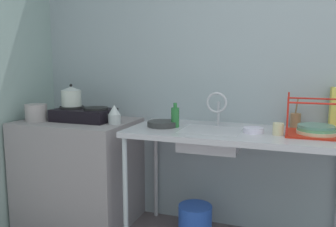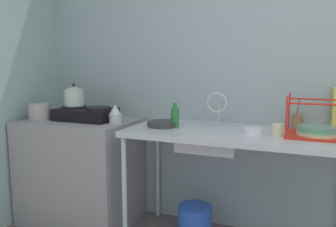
{
  "view_description": "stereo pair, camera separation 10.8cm",
  "coord_description": "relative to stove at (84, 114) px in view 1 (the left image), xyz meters",
  "views": [
    {
      "loc": [
        -0.21,
        -0.88,
        1.35
      ],
      "look_at": [
        -1.07,
        1.52,
        0.98
      ],
      "focal_mm": 36.57,
      "sensor_mm": 36.0,
      "label": 1
    },
    {
      "loc": [
        -0.1,
        -0.85,
        1.35
      ],
      "look_at": [
        -1.07,
        1.52,
        0.98
      ],
      "focal_mm": 36.57,
      "sensor_mm": 36.0,
      "label": 2
    }
  ],
  "objects": [
    {
      "name": "small_bowl_on_drainboard",
      "position": [
        1.38,
        -0.03,
        -0.04
      ],
      "size": [
        0.14,
        0.14,
        0.04
      ],
      "primitive_type": "cylinder",
      "color": "white",
      "rests_on": "counter_sink"
    },
    {
      "name": "frying_pan",
      "position": [
        0.71,
        -0.02,
        -0.03
      ],
      "size": [
        0.23,
        0.23,
        0.04
      ],
      "primitive_type": "cylinder",
      "color": "#343434",
      "rests_on": "counter_sink"
    },
    {
      "name": "dish_rack",
      "position": [
        1.78,
        0.02,
        -0.02
      ],
      "size": [
        0.38,
        0.33,
        0.27
      ],
      "color": "red",
      "rests_on": "counter_sink"
    },
    {
      "name": "bucket_on_floor",
      "position": [
        0.97,
        -0.01,
        -0.79
      ],
      "size": [
        0.26,
        0.26,
        0.28
      ],
      "primitive_type": "cylinder",
      "color": "blue",
      "rests_on": "ground"
    },
    {
      "name": "pot_on_left_burner",
      "position": [
        -0.12,
        0.0,
        0.15
      ],
      "size": [
        0.17,
        0.17,
        0.19
      ],
      "color": "silver",
      "rests_on": "stove"
    },
    {
      "name": "counter_concrete",
      "position": [
        -0.07,
        0.0,
        -0.49
      ],
      "size": [
        0.93,
        0.67,
        0.88
      ],
      "primitive_type": "cube",
      "color": "gray",
      "rests_on": "ground"
    },
    {
      "name": "cup_by_rack",
      "position": [
        1.54,
        -0.05,
        -0.01
      ],
      "size": [
        0.07,
        0.07,
        0.08
      ],
      "primitive_type": "cylinder",
      "color": "beige",
      "rests_on": "counter_sink"
    },
    {
      "name": "percolator",
      "position": [
        0.31,
        -0.05,
        0.02
      ],
      "size": [
        0.1,
        0.1,
        0.15
      ],
      "color": "silver",
      "rests_on": "counter_concrete"
    },
    {
      "name": "utensil_jar",
      "position": [
        1.65,
        0.28,
        -0.0
      ],
      "size": [
        0.07,
        0.07,
        0.22
      ],
      "color": "#936B47",
      "rests_on": "counter_sink"
    },
    {
      "name": "counter_sink",
      "position": [
        1.25,
        0.0,
        -0.12
      ],
      "size": [
        1.54,
        0.67,
        0.88
      ],
      "color": "#B9B7BF",
      "rests_on": "ground"
    },
    {
      "name": "stove",
      "position": [
        0.0,
        0.0,
        0.0
      ],
      "size": [
        0.48,
        0.3,
        0.12
      ],
      "color": "black",
      "rests_on": "counter_concrete"
    },
    {
      "name": "wall_back",
      "position": [
        1.81,
        0.39,
        0.35
      ],
      "size": [
        5.53,
        0.1,
        2.56
      ],
      "primitive_type": "cube",
      "color": "#98A3AA",
      "rests_on": "ground"
    },
    {
      "name": "bottle_by_sink",
      "position": [
        0.81,
        -0.02,
        0.02
      ],
      "size": [
        0.06,
        0.06,
        0.18
      ],
      "color": "#2A7336",
      "rests_on": "counter_sink"
    },
    {
      "name": "pot_beside_stove",
      "position": [
        -0.36,
        -0.15,
        0.02
      ],
      "size": [
        0.18,
        0.18,
        0.14
      ],
      "color": "#A39898",
      "rests_on": "counter_concrete"
    },
    {
      "name": "faucet",
      "position": [
        1.09,
        0.12,
        0.12
      ],
      "size": [
        0.16,
        0.09,
        0.26
      ],
      "color": "#B9B7BF",
      "rests_on": "counter_sink"
    },
    {
      "name": "sink_basin",
      "position": [
        1.08,
        -0.03,
        -0.12
      ],
      "size": [
        0.42,
        0.36,
        0.14
      ],
      "primitive_type": "cube",
      "color": "#B9B7BF",
      "rests_on": "counter_sink"
    }
  ]
}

